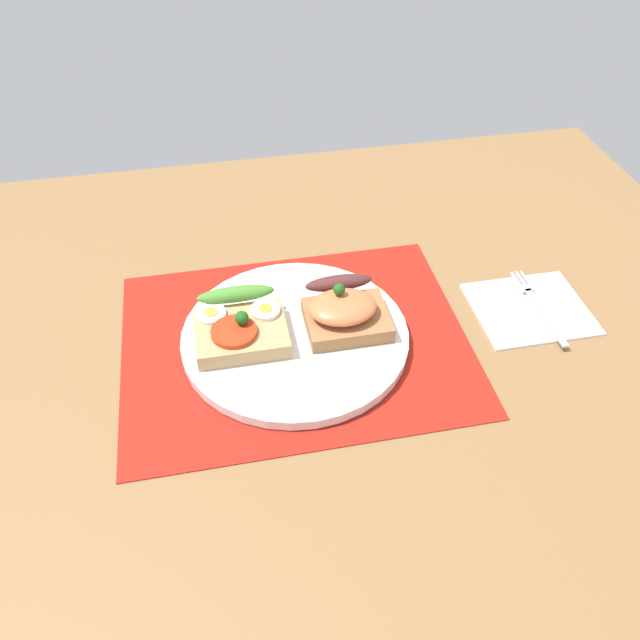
{
  "coord_description": "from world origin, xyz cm",
  "views": [
    {
      "loc": [
        -7.71,
        -54.09,
        54.09
      ],
      "look_at": [
        3.0,
        0.0,
        3.06
      ],
      "focal_mm": 36.2,
      "sensor_mm": 36.0,
      "label": 1
    }
  ],
  "objects_px": {
    "plate": "(295,337)",
    "napkin": "(531,309)",
    "sandwich_egg_tomato": "(240,325)",
    "sandwich_salmon": "(344,309)",
    "fork": "(538,305)"
  },
  "relations": [
    {
      "from": "plate",
      "to": "napkin",
      "type": "distance_m",
      "value": 0.3
    },
    {
      "from": "sandwich_egg_tomato",
      "to": "sandwich_salmon",
      "type": "xyz_separation_m",
      "value": [
        0.12,
        -0.0,
        0.01
      ]
    },
    {
      "from": "sandwich_egg_tomato",
      "to": "sandwich_salmon",
      "type": "relative_size",
      "value": 1.08
    },
    {
      "from": "plate",
      "to": "napkin",
      "type": "height_order",
      "value": "plate"
    },
    {
      "from": "plate",
      "to": "sandwich_salmon",
      "type": "bearing_deg",
      "value": 7.62
    },
    {
      "from": "plate",
      "to": "sandwich_egg_tomato",
      "type": "relative_size",
      "value": 2.55
    },
    {
      "from": "sandwich_egg_tomato",
      "to": "fork",
      "type": "relative_size",
      "value": 0.74
    },
    {
      "from": "plate",
      "to": "fork",
      "type": "distance_m",
      "value": 0.31
    },
    {
      "from": "napkin",
      "to": "fork",
      "type": "bearing_deg",
      "value": 12.56
    },
    {
      "from": "napkin",
      "to": "fork",
      "type": "relative_size",
      "value": 0.99
    },
    {
      "from": "plate",
      "to": "sandwich_salmon",
      "type": "xyz_separation_m",
      "value": [
        0.06,
        0.01,
        0.03
      ]
    },
    {
      "from": "plate",
      "to": "fork",
      "type": "height_order",
      "value": "plate"
    },
    {
      "from": "sandwich_egg_tomato",
      "to": "napkin",
      "type": "bearing_deg",
      "value": -1.98
    },
    {
      "from": "fork",
      "to": "plate",
      "type": "bearing_deg",
      "value": 179.85
    },
    {
      "from": "napkin",
      "to": "sandwich_salmon",
      "type": "bearing_deg",
      "value": 177.41
    }
  ]
}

